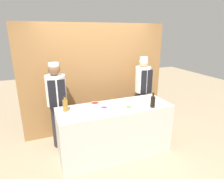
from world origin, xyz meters
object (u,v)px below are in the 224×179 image
cutting_board (87,112)px  sauce_bowl_green (129,108)px  sauce_bowl_red (95,104)px  chef_left (57,103)px  bottle_vinegar (65,105)px  sauce_bowl_purple (104,108)px  chef_right (142,91)px  bottle_soy (153,102)px

cutting_board → sauce_bowl_green: bearing=-10.5°
sauce_bowl_red → cutting_board: sauce_bowl_red is taller
cutting_board → chef_left: 0.81m
bottle_vinegar → chef_left: bearing=100.0°
sauce_bowl_purple → cutting_board: bearing=-177.7°
bottle_vinegar → chef_right: (1.79, 0.50, -0.11)m
sauce_bowl_purple → chef_right: 1.35m
chef_right → bottle_vinegar: bearing=-164.5°
sauce_bowl_purple → sauce_bowl_red: sauce_bowl_red is taller
sauce_bowl_red → bottle_vinegar: 0.55m
sauce_bowl_green → sauce_bowl_red: bearing=140.3°
sauce_bowl_red → chef_right: 1.32m
sauce_bowl_red → bottle_soy: bottle_soy is taller
sauce_bowl_purple → bottle_vinegar: (-0.62, 0.19, 0.08)m
sauce_bowl_green → chef_right: size_ratio=0.07×
sauce_bowl_purple → bottle_soy: bearing=-14.3°
bottle_soy → chef_right: bearing=70.1°
sauce_bowl_green → bottle_vinegar: size_ratio=0.43×
sauce_bowl_green → bottle_vinegar: (-1.02, 0.33, 0.08)m
sauce_bowl_purple → sauce_bowl_green: bearing=-20.0°
cutting_board → chef_right: chef_right is taller
sauce_bowl_purple → sauce_bowl_red: bearing=108.5°
sauce_bowl_green → bottle_soy: (0.44, -0.07, 0.08)m
sauce_bowl_red → bottle_vinegar: bearing=-172.9°
cutting_board → chef_left: bearing=119.7°
sauce_bowl_green → sauce_bowl_purple: bearing=160.0°
bottle_vinegar → bottle_soy: 1.51m
sauce_bowl_red → bottle_soy: (0.92, -0.47, 0.08)m
chef_left → chef_right: chef_right is taller
chef_left → bottle_vinegar: bearing=-80.0°
cutting_board → chef_right: bearing=25.3°
bottle_soy → chef_left: size_ratio=0.16×
sauce_bowl_green → sauce_bowl_red: (-0.48, 0.40, 0.00)m
sauce_bowl_green → bottle_soy: 0.45m
chef_right → sauce_bowl_red: bearing=-161.0°
sauce_bowl_green → chef_right: (0.77, 0.83, -0.03)m
sauce_bowl_green → bottle_vinegar: bearing=161.9°
sauce_bowl_green → chef_left: size_ratio=0.07×
sauce_bowl_green → chef_right: chef_right is taller
bottle_soy → cutting_board: bearing=170.1°
bottle_soy → chef_left: 1.79m
sauce_bowl_red → bottle_vinegar: (-0.54, -0.07, 0.08)m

